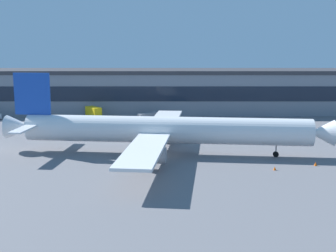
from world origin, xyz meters
name	(u,v)px	position (x,y,z in m)	size (l,w,h in m)	color
ground_plane	(170,155)	(0.00, 0.00, 0.00)	(600.00, 600.00, 0.00)	slate
terminal_building	(170,91)	(0.00, 57.36, 6.83)	(196.23, 17.98, 13.62)	gray
airliner	(163,130)	(-1.29, 0.70, 4.93)	(65.03, 56.16, 15.97)	white
stair_truck	(95,112)	(-21.65, 43.61, 1.98)	(5.46, 6.27, 3.55)	yellow
belt_loader	(149,116)	(-5.97, 42.62, 1.15)	(6.24, 5.57, 1.95)	gray
traffic_cone_0	(276,168)	(18.54, -10.98, 0.33)	(0.53, 0.53, 0.66)	#F2590C
traffic_cone_1	(317,164)	(26.58, -8.11, 0.36)	(0.58, 0.58, 0.72)	#F2590C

